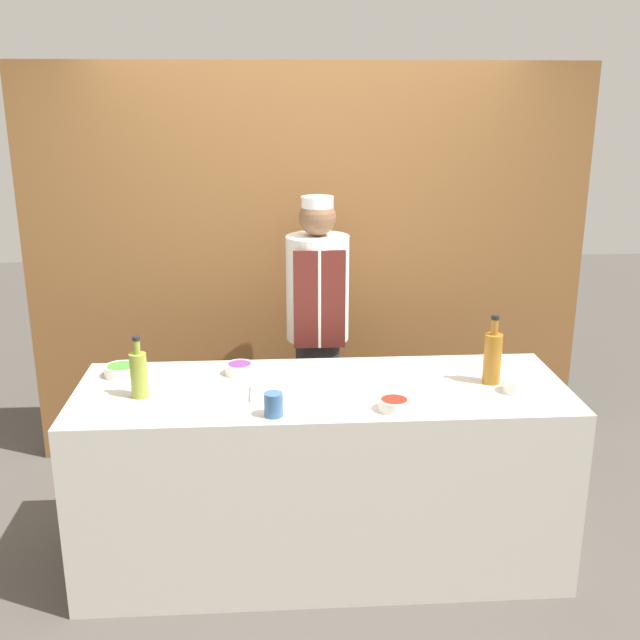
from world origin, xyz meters
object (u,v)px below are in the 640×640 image
at_px(sauce_bowl_white, 516,385).
at_px(cutting_board, 285,392).
at_px(sauce_bowl_purple, 240,368).
at_px(sauce_bowl_red, 394,404).
at_px(cup_blue, 273,405).
at_px(bottle_oil, 139,373).
at_px(chef_center, 318,333).
at_px(bottle_amber, 492,357).
at_px(sauce_bowl_green, 122,370).

relative_size(sauce_bowl_white, cutting_board, 0.37).
xyz_separation_m(sauce_bowl_purple, sauce_bowl_red, (0.68, -0.48, -0.00)).
distance_m(sauce_bowl_purple, cup_blue, 0.53).
bearing_deg(cutting_board, sauce_bowl_red, -24.51).
bearing_deg(bottle_oil, sauce_bowl_white, -2.04).
bearing_deg(sauce_bowl_red, cutting_board, 155.49).
distance_m(sauce_bowl_white, cup_blue, 1.12).
relative_size(sauce_bowl_white, cup_blue, 1.09).
bearing_deg(chef_center, bottle_amber, -45.43).
distance_m(sauce_bowl_white, chef_center, 1.24).
bearing_deg(chef_center, cutting_board, -103.33).
bearing_deg(cup_blue, bottle_amber, 16.85).
bearing_deg(sauce_bowl_red, chef_center, 103.86).
distance_m(sauce_bowl_purple, chef_center, 0.72).
height_order(sauce_bowl_purple, sauce_bowl_red, sauce_bowl_purple).
bearing_deg(cup_blue, bottle_oil, 157.27).
relative_size(sauce_bowl_green, bottle_oil, 0.58).
xyz_separation_m(sauce_bowl_white, cutting_board, (-1.05, 0.05, -0.02)).
xyz_separation_m(sauce_bowl_red, bottle_amber, (0.51, 0.28, 0.10)).
distance_m(sauce_bowl_purple, bottle_oil, 0.51).
bearing_deg(bottle_amber, sauce_bowl_red, -150.84).
height_order(sauce_bowl_red, bottle_amber, bottle_amber).
relative_size(sauce_bowl_green, sauce_bowl_white, 1.45).
xyz_separation_m(sauce_bowl_red, cup_blue, (-0.52, -0.03, 0.02)).
bearing_deg(bottle_amber, cup_blue, -163.15).
bearing_deg(sauce_bowl_red, bottle_amber, 29.16).
relative_size(sauce_bowl_red, bottle_amber, 0.42).
relative_size(sauce_bowl_purple, chef_center, 0.08).
relative_size(cutting_board, bottle_oil, 1.09).
height_order(sauce_bowl_red, sauce_bowl_green, same).
height_order(sauce_bowl_purple, cutting_board, sauce_bowl_purple).
height_order(sauce_bowl_white, chef_center, chef_center).
bearing_deg(sauce_bowl_green, bottle_amber, -6.88).
bearing_deg(sauce_bowl_purple, bottle_amber, -9.20).
bearing_deg(cutting_board, bottle_oil, 179.04).
relative_size(cutting_board, chef_center, 0.18).
bearing_deg(sauce_bowl_purple, cutting_board, -50.77).
height_order(sauce_bowl_red, chef_center, chef_center).
height_order(bottle_oil, cup_blue, bottle_oil).
relative_size(sauce_bowl_white, chef_center, 0.07).
distance_m(bottle_amber, chef_center, 1.11).
distance_m(bottle_amber, bottle_oil, 1.63).
xyz_separation_m(sauce_bowl_red, chef_center, (-0.26, 1.07, -0.02)).
bearing_deg(sauce_bowl_purple, sauce_bowl_red, -34.96).
bearing_deg(sauce_bowl_red, bottle_oil, 168.71).
relative_size(bottle_oil, cup_blue, 2.73).
height_order(sauce_bowl_white, bottle_oil, bottle_oil).
bearing_deg(sauce_bowl_white, cutting_board, 177.29).
bearing_deg(cutting_board, cup_blue, -102.67).
bearing_deg(bottle_amber, cutting_board, -175.82).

